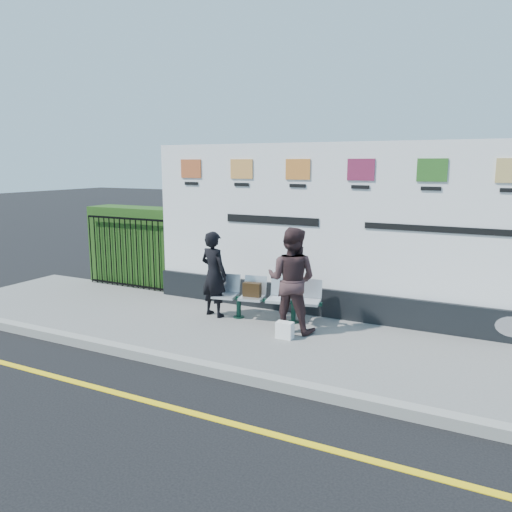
% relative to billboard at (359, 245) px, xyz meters
% --- Properties ---
extents(ground, '(80.00, 80.00, 0.00)m').
position_rel_billboard_xyz_m(ground, '(-0.50, -3.85, -1.42)').
color(ground, black).
extents(pavement, '(14.00, 3.00, 0.12)m').
position_rel_billboard_xyz_m(pavement, '(-0.50, -1.35, -1.36)').
color(pavement, slate).
rests_on(pavement, ground).
extents(kerb, '(14.00, 0.18, 0.14)m').
position_rel_billboard_xyz_m(kerb, '(-0.50, -2.85, -1.35)').
color(kerb, gray).
rests_on(kerb, ground).
extents(yellow_line, '(14.00, 0.10, 0.01)m').
position_rel_billboard_xyz_m(yellow_line, '(-0.50, -3.85, -1.42)').
color(yellow_line, yellow).
rests_on(yellow_line, ground).
extents(billboard, '(8.00, 0.30, 3.00)m').
position_rel_billboard_xyz_m(billboard, '(0.00, 0.00, 0.00)').
color(billboard, black).
rests_on(billboard, pavement).
extents(hedge, '(2.35, 0.70, 1.70)m').
position_rel_billboard_xyz_m(hedge, '(-5.08, 0.45, -0.45)').
color(hedge, '#224715').
rests_on(hedge, pavement).
extents(railing, '(2.05, 0.06, 1.54)m').
position_rel_billboard_xyz_m(railing, '(-5.08, -0.00, -0.53)').
color(railing, black).
rests_on(railing, pavement).
extents(bench, '(1.91, 0.82, 0.40)m').
position_rel_billboard_xyz_m(bench, '(-1.39, -0.74, -1.10)').
color(bench, silver).
rests_on(bench, pavement).
extents(woman_left, '(0.61, 0.47, 1.50)m').
position_rel_billboard_xyz_m(woman_left, '(-2.31, -0.92, -0.55)').
color(woman_left, black).
rests_on(woman_left, pavement).
extents(woman_right, '(0.84, 0.67, 1.68)m').
position_rel_billboard_xyz_m(woman_right, '(-0.78, -1.06, -0.46)').
color(woman_right, '#372325').
rests_on(woman_right, pavement).
extents(handbag_brown, '(0.32, 0.17, 0.24)m').
position_rel_billboard_xyz_m(handbag_brown, '(-1.63, -0.78, -0.78)').
color(handbag_brown, black).
rests_on(handbag_brown, bench).
extents(carrier_bag_white, '(0.26, 0.15, 0.26)m').
position_rel_billboard_xyz_m(carrier_bag_white, '(-0.73, -1.43, -1.17)').
color(carrier_bag_white, white).
rests_on(carrier_bag_white, pavement).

